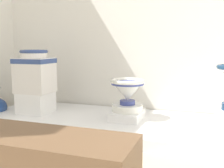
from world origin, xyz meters
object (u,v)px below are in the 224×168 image
Objects in this scene: plinth_block_broad_patterned at (127,115)px; antique_toilet_central_ornate at (35,71)px; antique_toilet_broad_patterned at (128,92)px; plinth_block_central_ornate at (36,103)px.

antique_toilet_central_ornate is at bearing -175.90° from plinth_block_broad_patterned.
antique_toilet_central_ornate is 1.05m from antique_toilet_broad_patterned.
antique_toilet_central_ornate reaches higher than plinth_block_central_ornate.
plinth_block_broad_patterned is at bearing 116.57° from antique_toilet_broad_patterned.
antique_toilet_broad_patterned is at bearing 4.10° from plinth_block_central_ornate.
plinth_block_central_ornate is 0.36m from antique_toilet_central_ornate.
plinth_block_broad_patterned is 1.11× the size of antique_toilet_broad_patterned.
plinth_block_broad_patterned is 0.24m from antique_toilet_broad_patterned.
plinth_block_central_ornate is at bearing -175.90° from plinth_block_broad_patterned.
plinth_block_central_ornate is 0.84× the size of plinth_block_broad_patterned.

